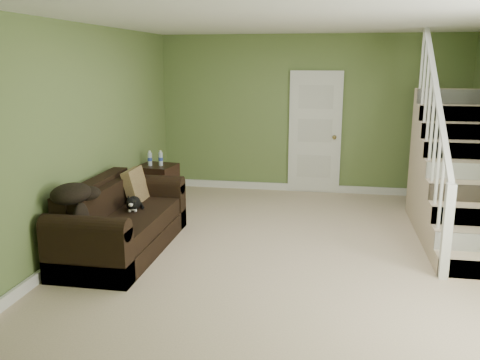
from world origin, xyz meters
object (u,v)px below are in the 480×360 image
at_px(sofa, 120,225).
at_px(cat, 133,203).
at_px(banana, 115,228).
at_px(side_table, 158,185).

height_order(sofa, cat, sofa).
bearing_deg(banana, sofa, 83.65).
bearing_deg(cat, banana, -94.40).
height_order(cat, banana, cat).
relative_size(side_table, cat, 1.92).
xyz_separation_m(sofa, banana, (0.20, -0.58, 0.16)).
distance_m(sofa, side_table, 1.94).
distance_m(cat, banana, 0.75).
bearing_deg(side_table, sofa, -83.63).
bearing_deg(banana, side_table, 73.70).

